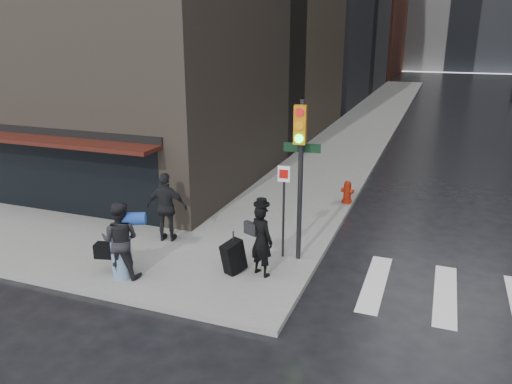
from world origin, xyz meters
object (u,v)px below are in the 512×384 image
at_px(man_greycoat, 167,207).
at_px(fire_hydrant, 347,193).
at_px(man_jeans, 120,240).
at_px(traffic_light, 299,160).
at_px(man_overcoat, 256,243).

bearing_deg(man_greycoat, fire_hydrant, -141.27).
distance_m(man_jeans, traffic_light, 4.68).
bearing_deg(man_jeans, fire_hydrant, -132.37).
bearing_deg(man_greycoat, man_jeans, 80.28).
bearing_deg(man_jeans, man_overcoat, -170.91).
xyz_separation_m(man_overcoat, man_greycoat, (-3.05, 1.07, 0.16)).
height_order(man_overcoat, man_greycoat, man_greycoat).
bearing_deg(fire_hydrant, man_overcoat, -99.96).
relative_size(traffic_light, fire_hydrant, 5.25).
xyz_separation_m(man_jeans, man_greycoat, (-0.09, 2.31, 0.03)).
distance_m(man_overcoat, man_jeans, 3.22).
distance_m(man_overcoat, man_greycoat, 3.24).
xyz_separation_m(traffic_light, fire_hydrant, (0.37, 4.98, -2.31)).
distance_m(man_overcoat, traffic_light, 2.26).
bearing_deg(man_jeans, man_greycoat, -101.37).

